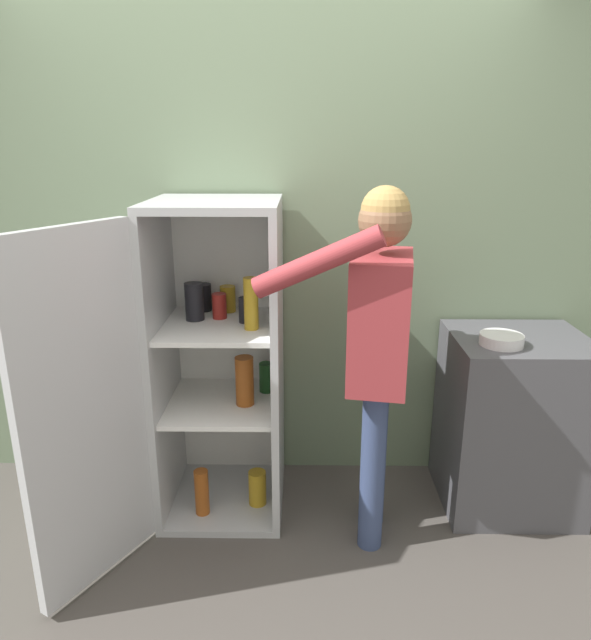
{
  "coord_description": "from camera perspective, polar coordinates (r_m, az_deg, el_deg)",
  "views": [
    {
      "loc": [
        0.19,
        -1.96,
        1.81
      ],
      "look_at": [
        0.15,
        0.62,
        0.99
      ],
      "focal_mm": 32.0,
      "sensor_mm": 36.0,
      "label": 1
    }
  ],
  "objects": [
    {
      "name": "ground_plane",
      "position": [
        2.68,
        -3.75,
        -25.05
      ],
      "size": [
        12.0,
        12.0,
        0.0
      ],
      "primitive_type": "plane",
      "color": "#4C4742"
    },
    {
      "name": "wall_back",
      "position": [
        3.0,
        -2.81,
        7.23
      ],
      "size": [
        7.0,
        0.06,
        2.55
      ],
      "color": "gray",
      "rests_on": "ground_plane"
    },
    {
      "name": "refrigerator",
      "position": [
        2.76,
        -9.67,
        -4.74
      ],
      "size": [
        0.92,
        1.14,
        1.56
      ],
      "color": "#B7BABC",
      "rests_on": "ground_plane"
    },
    {
      "name": "person",
      "position": [
        2.47,
        8.22,
        -0.81
      ],
      "size": [
        0.7,
        0.57,
        1.64
      ],
      "color": "#384770",
      "rests_on": "ground_plane"
    },
    {
      "name": "counter",
      "position": [
        3.12,
        20.75,
        -9.49
      ],
      "size": [
        0.65,
        0.58,
        0.9
      ],
      "color": "#4C4C51",
      "rests_on": "ground_plane"
    },
    {
      "name": "bowl",
      "position": [
        2.8,
        19.9,
        -1.86
      ],
      "size": [
        0.2,
        0.2,
        0.05
      ],
      "color": "white",
      "rests_on": "counter"
    }
  ]
}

